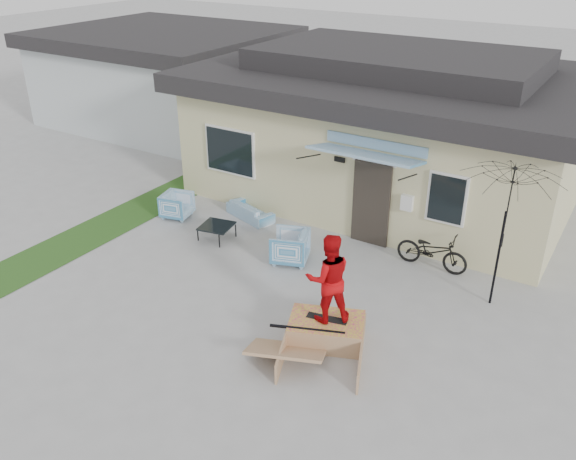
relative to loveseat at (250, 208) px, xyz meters
The scene contains 13 objects.
ground 4.69m from the loveseat, 60.46° to the right, with size 90.00×90.00×0.00m, color #989898.
grass_strip 3.57m from the loveseat, 144.35° to the right, with size 1.40×8.00×0.01m, color #234A19.
house 4.84m from the loveseat, 59.49° to the left, with size 10.80×8.49×4.10m.
neighbor_house 10.22m from the loveseat, 144.11° to the left, with size 8.60×7.60×3.50m.
loveseat is the anchor object (origin of this frame).
armchair_left 1.97m from the loveseat, 149.90° to the right, with size 0.73×0.68×0.75m, color teal.
armchair_right 2.57m from the loveseat, 33.85° to the right, with size 0.82×0.77×0.84m, color teal.
coffee_table 1.44m from the loveseat, 90.38° to the right, with size 0.75×0.75×0.37m, color black.
bicycle 5.04m from the loveseat, ahead, with size 0.58×1.66×1.06m, color black.
patio_umbrella 6.80m from the loveseat, ahead, with size 2.26×2.13×2.20m.
skate_ramp 5.65m from the loveseat, 40.24° to the right, with size 1.38×1.84×0.46m, color #A27A56, non-canonical shape.
skateboard 5.61m from the loveseat, 40.02° to the right, with size 0.77×0.19×0.05m, color black.
skater 5.71m from the loveseat, 40.02° to the right, with size 0.85×0.66×1.73m, color #B3070B.
Camera 1 is at (6.23, -7.72, 6.97)m, focal length 37.30 mm.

